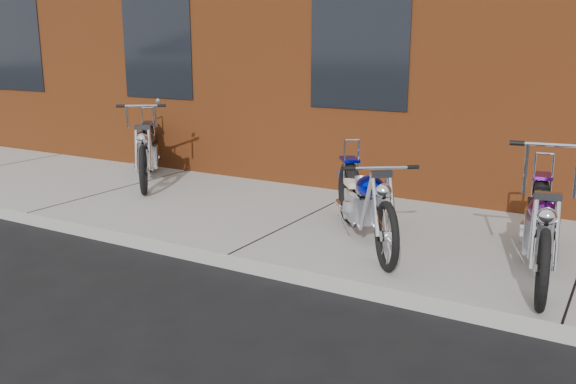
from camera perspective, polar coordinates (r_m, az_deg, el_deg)
The scene contains 5 objects.
ground at distance 6.03m, azimuth -5.63°, elevation -7.21°, with size 120.00×120.00×0.00m, color black.
sidewalk at distance 7.21m, azimuth 1.37°, elevation -3.03°, with size 22.00×3.00×0.15m, color gray.
chopper_purple at distance 5.81m, azimuth 22.60°, elevation -3.24°, with size 0.62×2.24×1.26m.
chopper_blue at distance 6.28m, azimuth 7.17°, elevation -1.13°, with size 1.43×1.84×0.97m.
chopper_third at distance 9.30m, azimuth -13.06°, elevation 3.59°, with size 1.60×1.89×1.20m.
Camera 1 is at (3.34, -4.54, 2.13)m, focal length 38.00 mm.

